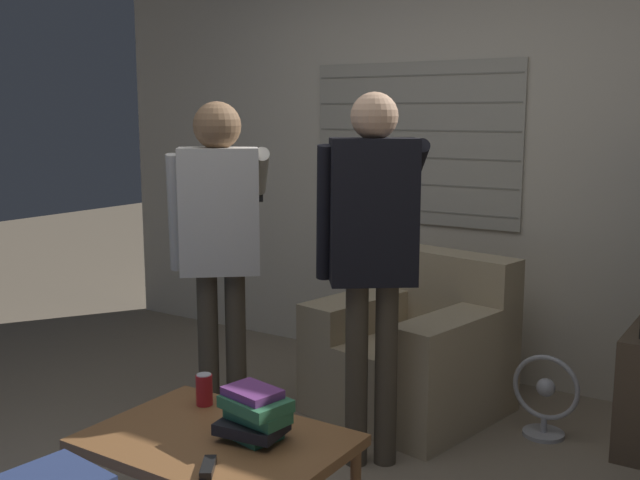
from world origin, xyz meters
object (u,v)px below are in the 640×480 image
(coffee_table, at_px, (217,447))
(spare_remote, at_px, (208,467))
(floor_fan, at_px, (545,397))
(person_right_standing, at_px, (373,237))
(armchair_beige, at_px, (415,351))
(soda_can, at_px, (204,390))
(book_stack, at_px, (254,414))
(person_left_standing, at_px, (220,227))

(coffee_table, relative_size, spare_remote, 6.93)
(spare_remote, xyz_separation_m, floor_fan, (0.58, 1.78, -0.23))
(person_right_standing, height_order, floor_fan, person_right_standing)
(coffee_table, height_order, floor_fan, coffee_table)
(armchair_beige, xyz_separation_m, person_right_standing, (0.11, -0.67, 0.71))
(armchair_beige, distance_m, soda_can, 1.37)
(armchair_beige, relative_size, book_stack, 3.71)
(soda_can, bearing_deg, floor_fan, 54.90)
(spare_remote, bearing_deg, armchair_beige, 59.92)
(floor_fan, bearing_deg, armchair_beige, -177.19)
(soda_can, bearing_deg, spare_remote, -47.13)
(book_stack, xyz_separation_m, spare_remote, (0.02, -0.27, -0.08))
(person_right_standing, relative_size, soda_can, 13.02)
(armchair_beige, bearing_deg, person_left_standing, 58.36)
(book_stack, height_order, spare_remote, book_stack)
(soda_can, relative_size, floor_fan, 0.31)
(armchair_beige, height_order, floor_fan, armchair_beige)
(armchair_beige, height_order, book_stack, armchair_beige)
(book_stack, xyz_separation_m, soda_can, (-0.36, 0.14, -0.03))
(person_right_standing, distance_m, floor_fan, 1.23)
(person_left_standing, distance_m, book_stack, 1.17)
(coffee_table, relative_size, person_left_standing, 0.56)
(spare_remote, distance_m, floor_fan, 1.88)
(person_left_standing, xyz_separation_m, book_stack, (0.76, -0.72, -0.51))
(armchair_beige, xyz_separation_m, coffee_table, (-0.04, -1.54, 0.05))
(spare_remote, bearing_deg, book_stack, 61.37)
(book_stack, bearing_deg, person_left_standing, 136.58)
(person_left_standing, distance_m, person_right_standing, 0.79)
(armchair_beige, relative_size, person_right_standing, 0.59)
(coffee_table, bearing_deg, armchair_beige, 88.55)
(soda_can, distance_m, spare_remote, 0.57)
(book_stack, bearing_deg, armchair_beige, 93.16)
(coffee_table, height_order, person_left_standing, person_left_standing)
(armchair_beige, height_order, person_left_standing, person_left_standing)
(coffee_table, relative_size, floor_fan, 2.22)
(coffee_table, xyz_separation_m, floor_fan, (0.72, 1.57, -0.18))
(person_left_standing, relative_size, spare_remote, 12.32)
(armchair_beige, xyz_separation_m, person_left_standing, (-0.68, -0.75, 0.70))
(coffee_table, bearing_deg, book_stack, 29.04)
(soda_can, relative_size, spare_remote, 0.97)
(armchair_beige, bearing_deg, book_stack, 103.89)
(armchair_beige, distance_m, book_stack, 1.48)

